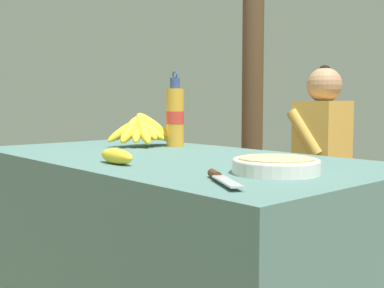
# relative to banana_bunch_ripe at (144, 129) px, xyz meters

# --- Properties ---
(market_counter) EXTENTS (1.44, 0.76, 0.71)m
(market_counter) POSITION_rel_banana_bunch_ripe_xyz_m (0.33, -0.14, -0.43)
(market_counter) COLOR #4C706B
(market_counter) RESTS_ON ground_plane
(banana_bunch_ripe) EXTENTS (0.19, 0.30, 0.15)m
(banana_bunch_ripe) POSITION_rel_banana_bunch_ripe_xyz_m (0.00, 0.00, 0.00)
(banana_bunch_ripe) COLOR #4C381E
(banana_bunch_ripe) RESTS_ON market_counter
(serving_bowl) EXTENTS (0.22, 0.22, 0.04)m
(serving_bowl) POSITION_rel_banana_bunch_ripe_xyz_m (0.82, -0.20, -0.05)
(serving_bowl) COLOR white
(serving_bowl) RESTS_ON market_counter
(water_bottle) EXTENTS (0.07, 0.07, 0.30)m
(water_bottle) POSITION_rel_banana_bunch_ripe_xyz_m (0.09, 0.09, 0.05)
(water_bottle) COLOR gold
(water_bottle) RESTS_ON market_counter
(loose_banana_front) EXTENTS (0.15, 0.05, 0.04)m
(loose_banana_front) POSITION_rel_banana_bunch_ripe_xyz_m (0.40, -0.39, -0.05)
(loose_banana_front) COLOR yellow
(loose_banana_front) RESTS_ON market_counter
(knife) EXTENTS (0.19, 0.12, 0.02)m
(knife) POSITION_rel_banana_bunch_ripe_xyz_m (0.82, -0.39, -0.06)
(knife) COLOR #BCBCC1
(knife) RESTS_ON market_counter
(wooden_bench) EXTENTS (1.72, 0.32, 0.42)m
(wooden_bench) POSITION_rel_banana_bunch_ripe_xyz_m (0.43, 1.13, -0.43)
(wooden_bench) COLOR brown
(wooden_bench) RESTS_ON ground_plane
(seated_vendor) EXTENTS (0.44, 0.42, 1.09)m
(seated_vendor) POSITION_rel_banana_bunch_ripe_xyz_m (0.07, 1.09, -0.16)
(seated_vendor) COLOR #232328
(seated_vendor) RESTS_ON ground_plane
(support_post_near) EXTENTS (0.15, 0.15, 2.73)m
(support_post_near) POSITION_rel_banana_bunch_ripe_xyz_m (-0.64, 1.39, 0.58)
(support_post_near) COLOR #4C3823
(support_post_near) RESTS_ON ground_plane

